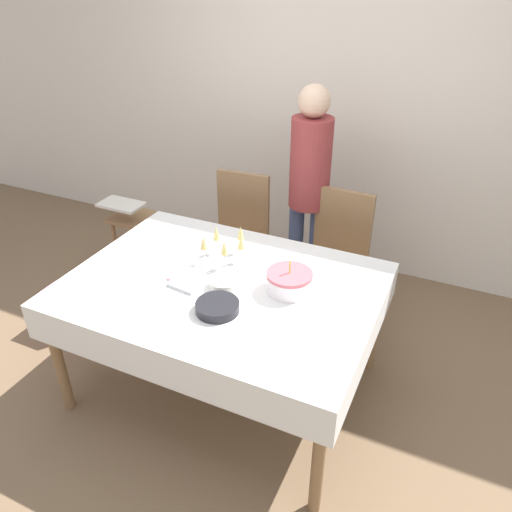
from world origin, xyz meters
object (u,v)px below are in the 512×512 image
dining_chair_far_left (238,233)px  person_standing (310,180)px  plate_stack_dessert (224,283)px  plate_stack_main (217,307)px  dining_chair_far_right (335,255)px  birthday_cake (289,282)px  champagne_tray (226,249)px  high_chair (131,226)px  gift_bag (67,309)px

dining_chair_far_left → person_standing: (0.47, 0.18, 0.43)m
plate_stack_dessert → plate_stack_main: bearing=-71.4°
dining_chair_far_right → birthday_cake: bearing=-91.2°
champagne_tray → high_chair: bearing=154.1°
plate_stack_main → high_chair: (-1.33, 1.00, -0.31)m
dining_chair_far_right → person_standing: (-0.28, 0.18, 0.43)m
dining_chair_far_right → birthday_cake: dining_chair_far_right is taller
plate_stack_dessert → gift_bag: plate_stack_dessert is taller
birthday_cake → gift_bag: (-1.63, -0.06, -0.66)m
dining_chair_far_left → plate_stack_dessert: (0.41, -0.96, 0.25)m
person_standing → high_chair: size_ratio=2.27×
plate_stack_dessert → person_standing: 1.16m
dining_chair_far_right → high_chair: 1.61m
high_chair → gift_bag: size_ratio=2.21×
dining_chair_far_left → plate_stack_main: (0.47, -1.16, 0.25)m
person_standing → gift_bag: size_ratio=5.01×
person_standing → birthday_cake: bearing=-75.7°
dining_chair_far_right → person_standing: person_standing is taller
dining_chair_far_left → champagne_tray: (0.28, -0.71, 0.30)m
champagne_tray → person_standing: person_standing is taller
plate_stack_dessert → gift_bag: (-1.31, 0.06, -0.63)m
plate_stack_main → high_chair: size_ratio=0.31×
plate_stack_main → dining_chair_far_left: bearing=112.2°
dining_chair_far_left → dining_chair_far_right: 0.75m
champagne_tray → high_chair: champagne_tray is taller
dining_chair_far_right → gift_bag: 1.92m
dining_chair_far_left → plate_stack_main: 1.28m
dining_chair_far_left → person_standing: 0.66m
birthday_cake → dining_chair_far_left: bearing=130.9°
person_standing → gift_bag: bearing=-141.9°
dining_chair_far_left → person_standing: bearing=21.0°
plate_stack_dessert → high_chair: plate_stack_dessert is taller
plate_stack_dessert → person_standing: bearing=86.8°
champagne_tray → plate_stack_dessert: champagne_tray is taller
person_standing → high_chair: (-1.33, -0.34, -0.49)m
dining_chair_far_left → champagne_tray: bearing=-68.3°
champagne_tray → gift_bag: bearing=-171.0°
dining_chair_far_left → gift_bag: dining_chair_far_left is taller
person_standing → high_chair: person_standing is taller
champagne_tray → person_standing: bearing=78.0°
champagne_tray → gift_bag: (-1.19, -0.19, -0.68)m
dining_chair_far_right → high_chair: dining_chair_far_right is taller
dining_chair_far_right → birthday_cake: 0.89m
dining_chair_far_left → birthday_cake: 1.15m
birthday_cake → plate_stack_main: size_ratio=1.11×
gift_bag → birthday_cake: bearing=2.0°
high_chair → dining_chair_far_left: bearing=10.3°
plate_stack_dessert → high_chair: size_ratio=0.22×
dining_chair_far_left → dining_chair_far_right: bearing=0.0°
dining_chair_far_left → birthday_cake: (0.73, -0.84, 0.28)m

